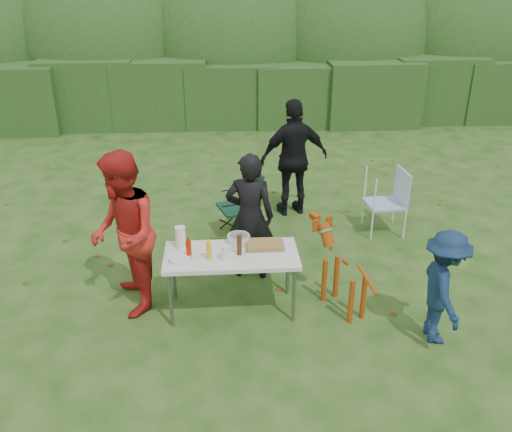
{
  "coord_description": "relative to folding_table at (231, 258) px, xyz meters",
  "views": [
    {
      "loc": [
        -0.32,
        -5.16,
        3.72
      ],
      "look_at": [
        0.08,
        0.54,
        1.0
      ],
      "focal_mm": 38.0,
      "sensor_mm": 36.0,
      "label": 1
    }
  ],
  "objects": [
    {
      "name": "beer_bottle",
      "position": [
        0.09,
        -0.02,
        0.17
      ],
      "size": [
        0.06,
        0.06,
        0.24
      ],
      "primitive_type": "cylinder",
      "color": "#47230F",
      "rests_on": "folding_table"
    },
    {
      "name": "mustard_bottle",
      "position": [
        -0.24,
        -0.1,
        0.15
      ],
      "size": [
        0.06,
        0.06,
        0.2
      ],
      "primitive_type": "cylinder",
      "color": "yellow",
      "rests_on": "folding_table"
    },
    {
      "name": "camping_chair",
      "position": [
        0.16,
        1.9,
        -0.19
      ],
      "size": [
        0.78,
        0.78,
        0.99
      ],
      "primitive_type": null,
      "rotation": [
        0.0,
        0.0,
        3.45
      ],
      "color": "#103523",
      "rests_on": "ground"
    },
    {
      "name": "folding_table",
      "position": [
        0.0,
        0.0,
        0.0
      ],
      "size": [
        1.5,
        0.7,
        0.74
      ],
      "color": "silver",
      "rests_on": "ground"
    },
    {
      "name": "cup_stack",
      "position": [
        -0.07,
        -0.13,
        0.14
      ],
      "size": [
        0.08,
        0.08,
        0.18
      ],
      "primitive_type": "cylinder",
      "color": "white",
      "rests_on": "folding_table"
    },
    {
      "name": "shrub_backdrop",
      "position": [
        0.23,
        9.47,
        0.91
      ],
      "size": [
        20.0,
        2.6,
        3.2
      ],
      "primitive_type": "ellipsoid",
      "color": "#3D6628",
      "rests_on": "ground"
    },
    {
      "name": "person_cook",
      "position": [
        0.25,
        0.76,
        0.14
      ],
      "size": [
        0.66,
        0.48,
        1.66
      ],
      "primitive_type": "imported",
      "rotation": [
        0.0,
        0.0,
        2.99
      ],
      "color": "black",
      "rests_on": "ground"
    },
    {
      "name": "focaccia_bread",
      "position": [
        0.38,
        0.13,
        0.09
      ],
      "size": [
        0.4,
        0.26,
        0.04
      ],
      "primitive_type": "cube",
      "color": "olive",
      "rests_on": "food_tray"
    },
    {
      "name": "dog",
      "position": [
        1.28,
        -0.08,
        -0.21
      ],
      "size": [
        0.8,
        1.08,
        0.96
      ],
      "primitive_type": null,
      "rotation": [
        0.0,
        0.0,
        2.02
      ],
      "color": "#943C0D",
      "rests_on": "ground"
    },
    {
      "name": "person_red_jacket",
      "position": [
        -1.18,
        0.13,
        0.27
      ],
      "size": [
        0.92,
        1.07,
        1.9
      ],
      "primitive_type": "imported",
      "rotation": [
        0.0,
        0.0,
        -1.34
      ],
      "color": "red",
      "rests_on": "ground"
    },
    {
      "name": "food_tray",
      "position": [
        0.38,
        0.13,
        0.06
      ],
      "size": [
        0.45,
        0.3,
        0.02
      ],
      "primitive_type": "cube",
      "color": "#B7B7BA",
      "rests_on": "folding_table"
    },
    {
      "name": "hedge_row",
      "position": [
        0.23,
        7.87,
        0.16
      ],
      "size": [
        22.0,
        1.4,
        1.7
      ],
      "primitive_type": "cube",
      "color": "#23471C",
      "rests_on": "ground"
    },
    {
      "name": "lawn_chair",
      "position": [
        2.32,
        1.88,
        -0.2
      ],
      "size": [
        0.62,
        0.62,
        0.97
      ],
      "primitive_type": null,
      "rotation": [
        0.0,
        0.0,
        3.23
      ],
      "color": "#3D61B4",
      "rests_on": "ground"
    },
    {
      "name": "child",
      "position": [
        2.17,
        -0.69,
        -0.05
      ],
      "size": [
        0.53,
        0.86,
        1.28
      ],
      "primitive_type": "imported",
      "rotation": [
        0.0,
        0.0,
        1.5
      ],
      "color": "#112847",
      "rests_on": "ground"
    },
    {
      "name": "pasta_bowl",
      "position": [
        0.09,
        0.25,
        0.1
      ],
      "size": [
        0.26,
        0.26,
        0.1
      ],
      "primitive_type": "cylinder",
      "color": "silver",
      "rests_on": "folding_table"
    },
    {
      "name": "ground",
      "position": [
        0.23,
        -0.13,
        -0.69
      ],
      "size": [
        80.0,
        80.0,
        0.0
      ],
      "primitive_type": "plane",
      "color": "#1E4211"
    },
    {
      "name": "person_black_puffy",
      "position": [
        1.05,
        2.62,
        0.24
      ],
      "size": [
        1.15,
        0.66,
        1.85
      ],
      "primitive_type": "imported",
      "rotation": [
        0.0,
        0.0,
        3.34
      ],
      "color": "black",
      "rests_on": "ground"
    },
    {
      "name": "plate_stack",
      "position": [
        -0.56,
        -0.13,
        0.08
      ],
      "size": [
        0.24,
        0.24,
        0.05
      ],
      "primitive_type": "cylinder",
      "color": "white",
      "rests_on": "folding_table"
    },
    {
      "name": "paper_towel_roll",
      "position": [
        -0.57,
        0.18,
        0.18
      ],
      "size": [
        0.12,
        0.12,
        0.26
      ],
      "primitive_type": "cylinder",
      "color": "white",
      "rests_on": "folding_table"
    },
    {
      "name": "ketchup_bottle",
      "position": [
        -0.46,
        -0.07,
        0.16
      ],
      "size": [
        0.06,
        0.06,
        0.22
      ],
      "primitive_type": "cylinder",
      "color": "#B01C00",
      "rests_on": "folding_table"
    }
  ]
}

